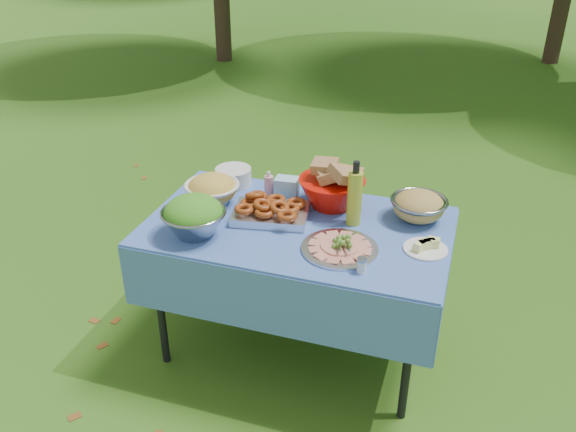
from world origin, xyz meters
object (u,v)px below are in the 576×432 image
Objects in this scene: bread_bowl at (332,185)px; plate_stack at (233,177)px; picnic_table at (297,289)px; oil_bottle at (355,193)px; salad_bowl at (194,216)px; pasta_bowl_steel at (419,206)px; charcuterie_platter at (340,242)px.

plate_stack is at bearing 172.86° from bread_bowl.
oil_bottle is (0.25, 0.10, 0.54)m from picnic_table.
picnic_table is at bearing 28.71° from salad_bowl.
pasta_bowl_steel is 0.84× the size of oil_bottle.
plate_stack is 0.76m from oil_bottle.
picnic_table is 4.46× the size of oil_bottle.
pasta_bowl_steel is at bearing -4.43° from plate_stack.
oil_bottle is (-0.29, -0.14, 0.09)m from pasta_bowl_steel.
plate_stack is at bearing 146.22° from charcuterie_platter.
salad_bowl is 0.88× the size of bread_bowl.
plate_stack is 0.56× the size of charcuterie_platter.
salad_bowl is 0.86× the size of charcuterie_platter.
plate_stack is at bearing 163.01° from oil_bottle.
pasta_bowl_steel is 0.50m from charcuterie_platter.
salad_bowl is 1.53× the size of plate_stack.
plate_stack reaches higher than picnic_table.
bread_bowl reaches higher than picnic_table.
plate_stack reaches higher than charcuterie_platter.
charcuterie_platter is (0.68, 0.08, -0.06)m from salad_bowl.
salad_bowl is 0.92× the size of oil_bottle.
salad_bowl reaches higher than pasta_bowl_steel.
salad_bowl is at bearing -173.47° from charcuterie_platter.
pasta_bowl_steel reaches higher than charcuterie_platter.
oil_bottle is (0.00, 0.26, 0.12)m from charcuterie_platter.
salad_bowl is 0.56m from plate_stack.
salad_bowl is at bearing -153.86° from pasta_bowl_steel.
picnic_table is at bearing -112.72° from bread_bowl.
oil_bottle is at bearing -16.99° from plate_stack.
charcuterie_platter is (0.72, -0.48, -0.01)m from plate_stack.
plate_stack is 0.58m from bread_bowl.
pasta_bowl_steel is (0.98, 0.48, -0.03)m from salad_bowl.
bread_bowl reaches higher than charcuterie_platter.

